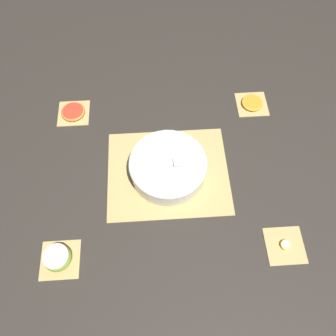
# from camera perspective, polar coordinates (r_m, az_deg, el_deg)

# --- Properties ---
(ground_plane) EXTENTS (6.00, 6.00, 0.00)m
(ground_plane) POSITION_cam_1_polar(r_m,az_deg,el_deg) (1.17, 0.00, -0.80)
(ground_plane) COLOR #2D2823
(bamboo_mat_center) EXTENTS (0.43, 0.35, 0.01)m
(bamboo_mat_center) POSITION_cam_1_polar(r_m,az_deg,el_deg) (1.17, 0.00, -0.73)
(bamboo_mat_center) COLOR tan
(bamboo_mat_center) RESTS_ON ground_plane
(coaster_mat_near_left) EXTENTS (0.12, 0.12, 0.01)m
(coaster_mat_near_left) POSITION_cam_1_polar(r_m,az_deg,el_deg) (1.12, -18.26, -14.93)
(coaster_mat_near_left) COLOR tan
(coaster_mat_near_left) RESTS_ON ground_plane
(coaster_mat_near_right) EXTENTS (0.12, 0.12, 0.01)m
(coaster_mat_near_right) POSITION_cam_1_polar(r_m,az_deg,el_deg) (1.14, 19.69, -12.58)
(coaster_mat_near_right) COLOR tan
(coaster_mat_near_right) RESTS_ON ground_plane
(coaster_mat_far_left) EXTENTS (0.12, 0.12, 0.01)m
(coaster_mat_far_left) POSITION_cam_1_polar(r_m,az_deg,el_deg) (1.37, -16.10, 9.18)
(coaster_mat_far_left) COLOR tan
(coaster_mat_far_left) RESTS_ON ground_plane
(coaster_mat_far_right) EXTENTS (0.12, 0.12, 0.01)m
(coaster_mat_far_right) POSITION_cam_1_polar(r_m,az_deg,el_deg) (1.38, 14.38, 10.73)
(coaster_mat_far_right) COLOR tan
(coaster_mat_far_right) RESTS_ON ground_plane
(fruit_salad_bowl) EXTENTS (0.27, 0.27, 0.08)m
(fruit_salad_bowl) POSITION_cam_1_polar(r_m,az_deg,el_deg) (1.13, 0.01, 0.29)
(fruit_salad_bowl) COLOR silver
(fruit_salad_bowl) RESTS_ON bamboo_mat_center
(apple_half) EXTENTS (0.09, 0.09, 0.05)m
(apple_half) POSITION_cam_1_polar(r_m,az_deg,el_deg) (1.09, -18.67, -14.58)
(apple_half) COLOR #7FAD38
(apple_half) RESTS_ON coaster_mat_near_left
(orange_slice_whole) EXTENTS (0.08, 0.08, 0.01)m
(orange_slice_whole) POSITION_cam_1_polar(r_m,az_deg,el_deg) (1.38, 14.46, 10.93)
(orange_slice_whole) COLOR orange
(orange_slice_whole) RESTS_ON coaster_mat_far_right
(banana_coin_single) EXTENTS (0.03, 0.03, 0.01)m
(banana_coin_single) POSITION_cam_1_polar(r_m,az_deg,el_deg) (1.13, 19.81, -12.48)
(banana_coin_single) COLOR beige
(banana_coin_single) RESTS_ON coaster_mat_near_right
(grapefruit_slice) EXTENTS (0.09, 0.09, 0.01)m
(grapefruit_slice) POSITION_cam_1_polar(r_m,az_deg,el_deg) (1.36, -16.20, 9.40)
(grapefruit_slice) COLOR red
(grapefruit_slice) RESTS_ON coaster_mat_far_left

